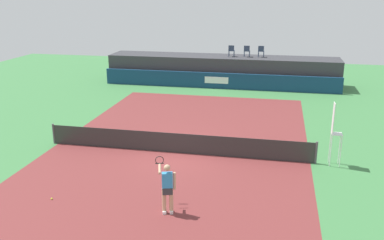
# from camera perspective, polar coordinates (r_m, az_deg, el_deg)

# --- Properties ---
(ground_plane) EXTENTS (48.00, 48.00, 0.00)m
(ground_plane) POSITION_cam_1_polar(r_m,az_deg,el_deg) (22.46, -0.23, -1.65)
(ground_plane) COLOR #3D7A42
(court_inner) EXTENTS (12.00, 22.00, 0.00)m
(court_inner) POSITION_cam_1_polar(r_m,az_deg,el_deg) (19.72, -2.03, -4.41)
(court_inner) COLOR maroon
(court_inner) RESTS_ON ground
(sponsor_wall) EXTENTS (18.00, 0.22, 1.20)m
(sponsor_wall) POSITION_cam_1_polar(r_m,az_deg,el_deg) (32.29, 3.63, 5.30)
(sponsor_wall) COLOR navy
(sponsor_wall) RESTS_ON ground
(spectator_platform) EXTENTS (18.00, 2.80, 2.20)m
(spectator_platform) POSITION_cam_1_polar(r_m,az_deg,el_deg) (33.95, 4.08, 6.74)
(spectator_platform) COLOR #38383D
(spectator_platform) RESTS_ON ground
(spectator_chair_far_left) EXTENTS (0.46, 0.46, 0.89)m
(spectator_chair_far_left) POSITION_cam_1_polar(r_m,az_deg,el_deg) (33.48, 5.34, 9.32)
(spectator_chair_far_left) COLOR #2D3D56
(spectator_chair_far_left) RESTS_ON spectator_platform
(spectator_chair_left) EXTENTS (0.45, 0.45, 0.89)m
(spectator_chair_left) POSITION_cam_1_polar(r_m,az_deg,el_deg) (33.45, 7.40, 9.25)
(spectator_chair_left) COLOR #2D3D56
(spectator_chair_left) RESTS_ON spectator_platform
(spectator_chair_center) EXTENTS (0.46, 0.46, 0.89)m
(spectator_chair_center) POSITION_cam_1_polar(r_m,az_deg,el_deg) (33.49, 9.29, 9.18)
(spectator_chair_center) COLOR #2D3D56
(spectator_chair_center) RESTS_ON spectator_platform
(umpire_chair) EXTENTS (0.44, 0.44, 2.76)m
(umpire_chair) POSITION_cam_1_polar(r_m,az_deg,el_deg) (18.84, 18.63, -1.27)
(umpire_chair) COLOR white
(umpire_chair) RESTS_ON ground
(tennis_net) EXTENTS (12.40, 0.02, 0.95)m
(tennis_net) POSITION_cam_1_polar(r_m,az_deg,el_deg) (19.55, -2.05, -3.12)
(tennis_net) COLOR #2D2D2D
(tennis_net) RESTS_ON ground
(net_post_near) EXTENTS (0.10, 0.10, 1.00)m
(net_post_near) POSITION_cam_1_polar(r_m,az_deg,el_deg) (21.78, -18.11, -1.76)
(net_post_near) COLOR #4C4C51
(net_post_near) RESTS_ON ground
(net_post_far) EXTENTS (0.10, 0.10, 1.00)m
(net_post_far) POSITION_cam_1_polar(r_m,az_deg,el_deg) (19.12, 16.37, -4.24)
(net_post_far) COLOR #4C4C51
(net_post_far) RESTS_ON ground
(tennis_player) EXTENTS (0.93, 1.10, 1.77)m
(tennis_player) POSITION_cam_1_polar(r_m,az_deg,el_deg) (14.33, -3.35, -8.95)
(tennis_player) COLOR white
(tennis_player) RESTS_ON court_inner
(tennis_ball) EXTENTS (0.07, 0.07, 0.07)m
(tennis_ball) POSITION_cam_1_polar(r_m,az_deg,el_deg) (16.33, -18.36, -10.02)
(tennis_ball) COLOR #D8EA33
(tennis_ball) RESTS_ON court_inner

